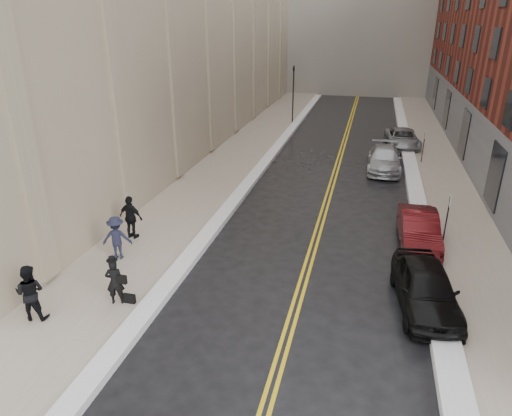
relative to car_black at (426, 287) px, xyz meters
The scene contains 18 objects.
ground 7.31m from the car_black, 156.81° to the right, with size 160.00×160.00×0.00m, color black.
sidewalk_left 17.26m from the car_black, 130.40° to the left, with size 4.00×64.00×0.15m, color gray.
sidewalk_right 13.36m from the car_black, 79.99° to the left, with size 3.00×64.00×0.15m, color gray.
lane_stripe_a 13.84m from the car_black, 108.13° to the left, with size 0.12×64.00×0.01m, color gold.
lane_stripe_b 13.77m from the car_black, 107.17° to the left, with size 0.12×64.00×0.01m, color gold.
snow_ridge_left 15.87m from the car_black, 124.06° to the left, with size 0.70×60.80×0.26m, color white.
snow_ridge_right 13.16m from the car_black, 87.95° to the left, with size 0.85×60.80×0.30m, color white.
traffic_signal 28.77m from the car_black, 108.88° to the left, with size 0.18×0.15×5.20m.
parking_sign_near 5.31m from the car_black, 76.65° to the left, with size 0.06×0.35×2.23m.
parking_sign_far 17.19m from the car_black, 85.93° to the left, with size 0.06×0.35×2.23m.
car_black is the anchor object (origin of this frame).
car_maroon 4.84m from the car_black, 88.58° to the left, with size 1.51×4.33×1.43m, color #4A0D10.
car_silver_near 15.30m from the car_black, 94.64° to the left, with size 2.03×5.00×1.45m, color #A5A7AD.
car_silver_far 21.33m from the car_black, 89.68° to the left, with size 2.26×4.90×1.36m, color gray.
pedestrian_main 10.36m from the car_black, 165.96° to the right, with size 0.59×0.39×1.63m, color black.
pedestrian_a 12.80m from the car_black, 162.19° to the right, with size 0.92×0.72×1.89m, color black.
pedestrian_b 11.61m from the car_black, behind, with size 1.15×0.66×1.79m, color black.
pedestrian_c 12.13m from the car_black, 169.97° to the left, with size 1.13×0.47×1.93m, color black.
Camera 1 is at (4.38, -11.11, 9.07)m, focal length 32.00 mm.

